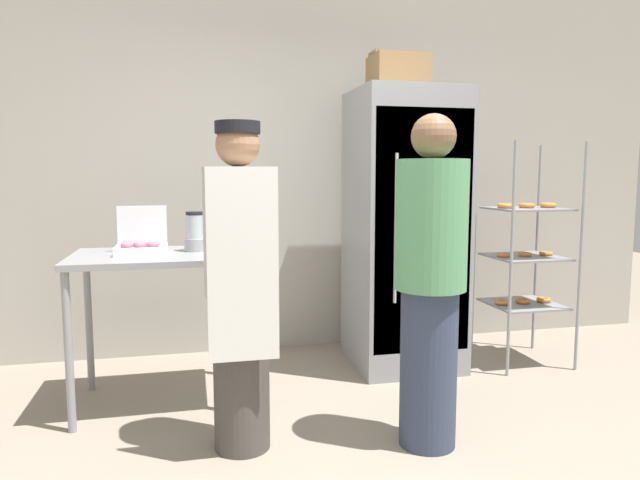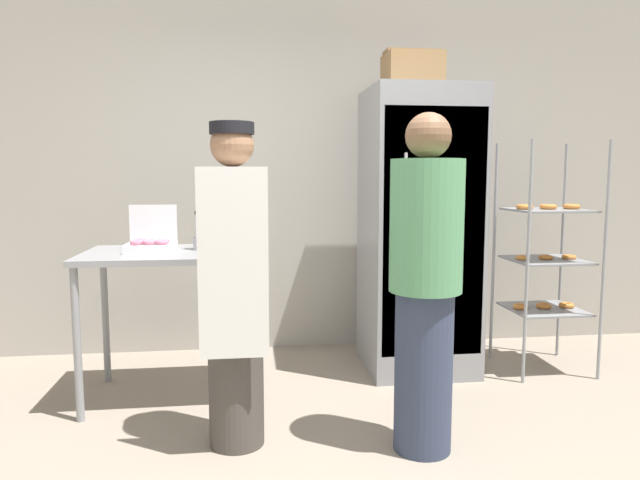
{
  "view_description": "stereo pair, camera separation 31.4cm",
  "coord_description": "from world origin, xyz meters",
  "px_view_note": "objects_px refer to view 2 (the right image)",
  "views": [
    {
      "loc": [
        -0.77,
        -2.3,
        1.38
      ],
      "look_at": [
        -0.08,
        0.74,
        1.02
      ],
      "focal_mm": 32.0,
      "sensor_mm": 36.0,
      "label": 1
    },
    {
      "loc": [
        -0.46,
        -2.36,
        1.38
      ],
      "look_at": [
        -0.08,
        0.74,
        1.02
      ],
      "focal_mm": 32.0,
      "sensor_mm": 36.0,
      "label": 2
    }
  ],
  "objects_px": {
    "cardboard_storage_box": "(412,70)",
    "person_baker": "(234,281)",
    "baking_rack": "(546,258)",
    "donut_box": "(151,244)",
    "refrigerator": "(418,231)",
    "person_customer": "(425,283)",
    "blender_pitcher": "(203,232)"
  },
  "relations": [
    {
      "from": "baking_rack",
      "to": "person_customer",
      "type": "relative_size",
      "value": 0.96
    },
    {
      "from": "person_customer",
      "to": "person_baker",
      "type": "bearing_deg",
      "value": 169.48
    },
    {
      "from": "person_baker",
      "to": "baking_rack",
      "type": "bearing_deg",
      "value": 22.73
    },
    {
      "from": "cardboard_storage_box",
      "to": "donut_box",
      "type": "bearing_deg",
      "value": -168.79
    },
    {
      "from": "blender_pitcher",
      "to": "donut_box",
      "type": "bearing_deg",
      "value": -169.37
    },
    {
      "from": "baking_rack",
      "to": "cardboard_storage_box",
      "type": "bearing_deg",
      "value": 171.56
    },
    {
      "from": "person_customer",
      "to": "cardboard_storage_box",
      "type": "bearing_deg",
      "value": 77.65
    },
    {
      "from": "donut_box",
      "to": "blender_pitcher",
      "type": "xyz_separation_m",
      "value": [
        0.31,
        0.06,
        0.06
      ]
    },
    {
      "from": "refrigerator",
      "to": "person_customer",
      "type": "bearing_deg",
      "value": -105.26
    },
    {
      "from": "baking_rack",
      "to": "donut_box",
      "type": "height_order",
      "value": "baking_rack"
    },
    {
      "from": "refrigerator",
      "to": "baking_rack",
      "type": "bearing_deg",
      "value": -8.88
    },
    {
      "from": "cardboard_storage_box",
      "to": "person_baker",
      "type": "distance_m",
      "value": 2.01
    },
    {
      "from": "donut_box",
      "to": "person_baker",
      "type": "distance_m",
      "value": 0.88
    },
    {
      "from": "cardboard_storage_box",
      "to": "person_baker",
      "type": "bearing_deg",
      "value": -138.98
    },
    {
      "from": "refrigerator",
      "to": "donut_box",
      "type": "xyz_separation_m",
      "value": [
        -1.78,
        -0.34,
        -0.02
      ]
    },
    {
      "from": "baking_rack",
      "to": "donut_box",
      "type": "bearing_deg",
      "value": -175.73
    },
    {
      "from": "cardboard_storage_box",
      "to": "refrigerator",
      "type": "bearing_deg",
      "value": -2.25
    },
    {
      "from": "blender_pitcher",
      "to": "person_baker",
      "type": "xyz_separation_m",
      "value": [
        0.21,
        -0.76,
        -0.17
      ]
    },
    {
      "from": "donut_box",
      "to": "person_customer",
      "type": "relative_size",
      "value": 0.18
    },
    {
      "from": "donut_box",
      "to": "cardboard_storage_box",
      "type": "relative_size",
      "value": 0.77
    },
    {
      "from": "person_baker",
      "to": "blender_pitcher",
      "type": "bearing_deg",
      "value": 105.24
    },
    {
      "from": "donut_box",
      "to": "blender_pitcher",
      "type": "bearing_deg",
      "value": 10.63
    },
    {
      "from": "person_customer",
      "to": "donut_box",
      "type": "bearing_deg",
      "value": 148.92
    },
    {
      "from": "blender_pitcher",
      "to": "person_customer",
      "type": "bearing_deg",
      "value": -39.34
    },
    {
      "from": "baking_rack",
      "to": "blender_pitcher",
      "type": "distance_m",
      "value": 2.37
    },
    {
      "from": "blender_pitcher",
      "to": "cardboard_storage_box",
      "type": "xyz_separation_m",
      "value": [
        1.4,
        0.28,
        1.07
      ]
    },
    {
      "from": "blender_pitcher",
      "to": "person_customer",
      "type": "relative_size",
      "value": 0.14
    },
    {
      "from": "baking_rack",
      "to": "person_customer",
      "type": "xyz_separation_m",
      "value": [
        -1.22,
        -1.07,
        0.06
      ]
    },
    {
      "from": "cardboard_storage_box",
      "to": "person_customer",
      "type": "distance_m",
      "value": 1.75
    },
    {
      "from": "donut_box",
      "to": "person_baker",
      "type": "bearing_deg",
      "value": -53.48
    },
    {
      "from": "baking_rack",
      "to": "donut_box",
      "type": "distance_m",
      "value": 2.68
    },
    {
      "from": "baking_rack",
      "to": "cardboard_storage_box",
      "type": "xyz_separation_m",
      "value": [
        -0.95,
        0.14,
        1.29
      ]
    }
  ]
}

